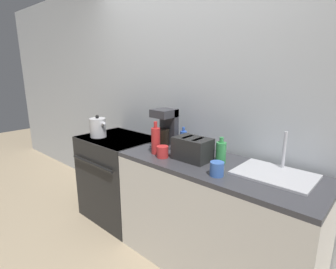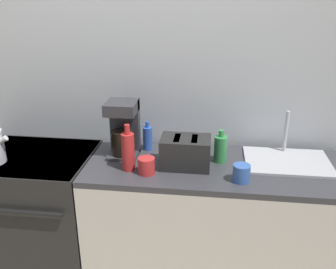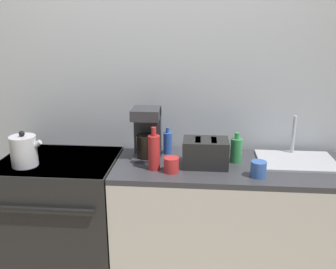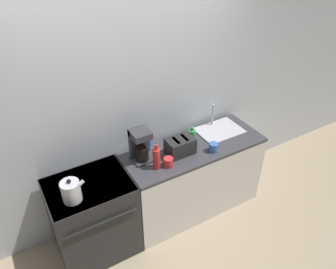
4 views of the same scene
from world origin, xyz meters
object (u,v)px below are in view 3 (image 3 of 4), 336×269
at_px(toaster, 206,153).
at_px(bottle_red, 154,152).
at_px(bottle_green, 236,150).
at_px(bottle_blue, 168,143).
at_px(cup_blue, 258,169).
at_px(cup_red, 171,165).
at_px(coffee_maker, 147,133).
at_px(kettle, 24,151).
at_px(stove, 63,217).

xyz_separation_m(toaster, bottle_red, (-0.32, -0.08, 0.03)).
relative_size(bottle_green, bottle_blue, 1.06).
xyz_separation_m(bottle_red, cup_blue, (0.64, -0.06, -0.07)).
height_order(bottle_green, bottle_blue, bottle_green).
height_order(bottle_blue, cup_red, bottle_blue).
relative_size(coffee_maker, cup_red, 3.65).
distance_m(kettle, cup_red, 0.96).
distance_m(stove, kettle, 0.58).
distance_m(bottle_green, bottle_blue, 0.48).
distance_m(bottle_red, cup_blue, 0.65).
distance_m(stove, cup_red, 0.93).
bearing_deg(cup_blue, kettle, 177.97).
height_order(stove, kettle, kettle).
distance_m(toaster, coffee_maker, 0.42).
distance_m(toaster, bottle_green, 0.22).
bearing_deg(bottle_green, stove, -176.93).
distance_m(kettle, coffee_maker, 0.80).
bearing_deg(bottle_blue, cup_red, -81.13).
bearing_deg(bottle_blue, coffee_maker, -144.62).
height_order(stove, toaster, toaster).
bearing_deg(bottle_red, kettle, -179.28).
xyz_separation_m(kettle, cup_red, (0.95, -0.02, -0.05)).
bearing_deg(kettle, coffee_maker, 15.64).
relative_size(toaster, cup_red, 3.01).
bearing_deg(cup_red, bottle_red, 162.38).
xyz_separation_m(toaster, bottle_blue, (-0.26, 0.22, -0.01)).
bearing_deg(kettle, cup_blue, -2.03).
distance_m(stove, bottle_red, 0.88).
relative_size(kettle, cup_blue, 2.42).
bearing_deg(bottle_blue, bottle_green, -14.92).
xyz_separation_m(coffee_maker, cup_blue, (0.71, -0.27, -0.13)).
distance_m(cup_red, cup_blue, 0.53).
height_order(toaster, cup_red, toaster).
height_order(stove, bottle_red, bottle_red).
distance_m(stove, toaster, 1.13).
xyz_separation_m(bottle_red, bottle_blue, (0.06, 0.30, -0.04)).
relative_size(stove, cup_red, 9.41).
relative_size(coffee_maker, bottle_green, 1.74).
distance_m(bottle_green, cup_red, 0.47).
xyz_separation_m(toaster, bottle_green, (0.20, 0.09, -0.01)).
relative_size(stove, kettle, 3.84).
xyz_separation_m(kettle, bottle_green, (1.37, 0.19, -0.02)).
relative_size(toaster, cup_blue, 2.97).
height_order(stove, bottle_green, bottle_green).
relative_size(bottle_green, bottle_red, 0.73).
xyz_separation_m(coffee_maker, bottle_blue, (0.13, 0.09, -0.10)).
bearing_deg(cup_blue, bottle_red, 174.37).
xyz_separation_m(stove, cup_red, (0.78, -0.15, 0.49)).
bearing_deg(bottle_red, cup_blue, -5.63).
xyz_separation_m(bottle_red, cup_red, (0.11, -0.04, -0.07)).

